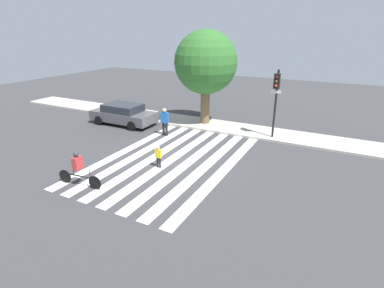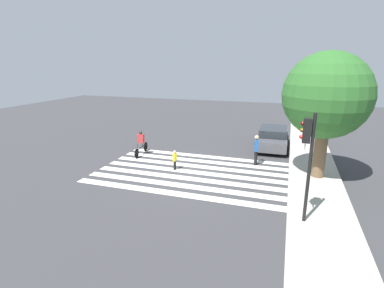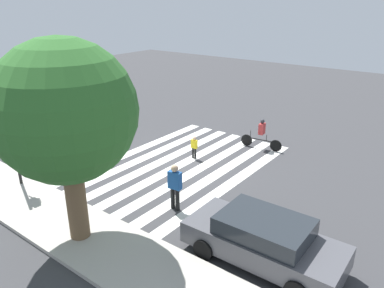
% 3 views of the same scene
% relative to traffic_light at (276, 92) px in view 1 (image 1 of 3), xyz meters
% --- Properties ---
extents(ground_plane, '(60.00, 60.00, 0.00)m').
position_rel_traffic_light_xyz_m(ground_plane, '(-3.83, -5.46, -2.90)').
color(ground_plane, '#38383A').
extents(sidewalk_curb, '(36.00, 2.50, 0.14)m').
position_rel_traffic_light_xyz_m(sidewalk_curb, '(-3.83, 0.79, -2.83)').
color(sidewalk_curb, '#ADA89E').
rests_on(sidewalk_curb, ground_plane).
extents(crosswalk_stripes, '(6.23, 10.00, 0.01)m').
position_rel_traffic_light_xyz_m(crosswalk_stripes, '(-3.83, -5.46, -2.90)').
color(crosswalk_stripes, silver).
rests_on(crosswalk_stripes, ground_plane).
extents(traffic_light, '(0.60, 0.50, 4.14)m').
position_rel_traffic_light_xyz_m(traffic_light, '(0.00, 0.00, 0.00)').
color(traffic_light, black).
rests_on(traffic_light, ground_plane).
extents(street_tree, '(4.13, 4.13, 6.29)m').
position_rel_traffic_light_xyz_m(street_tree, '(-4.90, 0.92, 1.29)').
color(street_tree, brown).
rests_on(street_tree, ground_plane).
extents(pedestrian_adult_tall_backpack, '(0.51, 0.27, 1.75)m').
position_rel_traffic_light_xyz_m(pedestrian_adult_tall_backpack, '(-6.12, -2.32, -1.91)').
color(pedestrian_adult_tall_backpack, black).
rests_on(pedestrian_adult_tall_backpack, ground_plane).
extents(pedestrian_adult_blue_shirt, '(0.31, 0.16, 1.10)m').
position_rel_traffic_light_xyz_m(pedestrian_adult_blue_shirt, '(-3.87, -6.45, -2.28)').
color(pedestrian_adult_blue_shirt, black).
rests_on(pedestrian_adult_blue_shirt, ground_plane).
extents(cyclist_near_curb, '(2.16, 0.42, 1.57)m').
position_rel_traffic_light_xyz_m(cyclist_near_curb, '(-5.83, -9.52, -2.04)').
color(cyclist_near_curb, black).
rests_on(cyclist_near_curb, ground_plane).
extents(car_parked_silver_sedan, '(4.59, 2.10, 1.43)m').
position_rel_traffic_light_xyz_m(car_parked_silver_sedan, '(-9.98, -1.62, -2.16)').
color(car_parked_silver_sedan, '#4C4C51').
rests_on(car_parked_silver_sedan, ground_plane).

